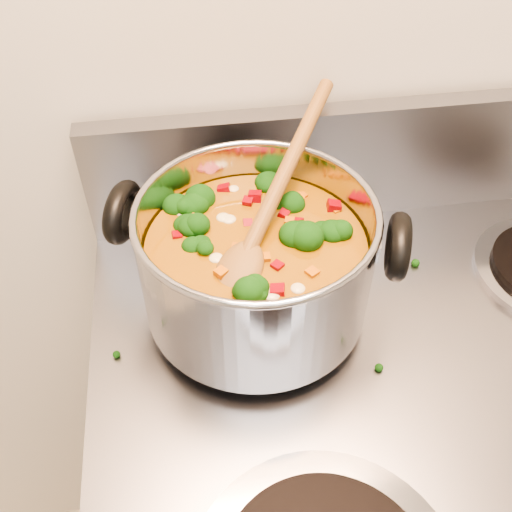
# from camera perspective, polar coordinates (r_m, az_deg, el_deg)

# --- Properties ---
(stockpot) EXTENTS (0.31, 0.25, 0.15)m
(stockpot) POSITION_cam_1_polar(r_m,az_deg,el_deg) (0.61, -0.01, -0.61)
(stockpot) COLOR #AAAAB2
(stockpot) RESTS_ON electric_range
(wooden_spoon) EXTENTS (0.19, 0.27, 0.10)m
(wooden_spoon) POSITION_cam_1_polar(r_m,az_deg,el_deg) (0.59, 0.82, 3.93)
(wooden_spoon) COLOR brown
(wooden_spoon) RESTS_ON stockpot
(cooktop_crumbs) EXTENTS (0.14, 0.31, 0.01)m
(cooktop_crumbs) POSITION_cam_1_polar(r_m,az_deg,el_deg) (0.63, 9.62, -11.07)
(cooktop_crumbs) COLOR black
(cooktop_crumbs) RESTS_ON electric_range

